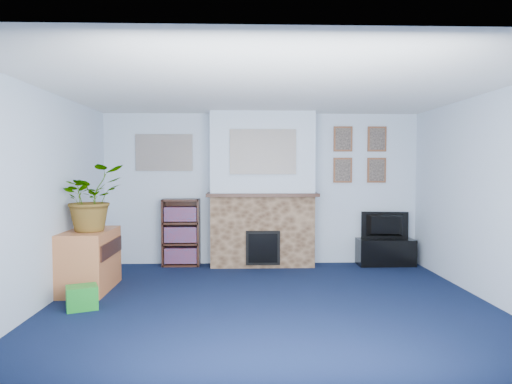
{
  "coord_description": "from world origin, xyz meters",
  "views": [
    {
      "loc": [
        -0.32,
        -5.05,
        1.53
      ],
      "look_at": [
        -0.13,
        1.02,
        1.22
      ],
      "focal_mm": 32.0,
      "sensor_mm": 36.0,
      "label": 1
    }
  ],
  "objects_px": {
    "television": "(385,226)",
    "sideboard": "(89,262)",
    "bookshelf": "(181,234)",
    "tv_stand": "(385,251)"
  },
  "relations": [
    {
      "from": "television",
      "to": "sideboard",
      "type": "relative_size",
      "value": 0.76
    },
    {
      "from": "television",
      "to": "bookshelf",
      "type": "xyz_separation_m",
      "value": [
        -3.22,
        0.06,
        -0.13
      ]
    },
    {
      "from": "sideboard",
      "to": "bookshelf",
      "type": "bearing_deg",
      "value": 55.48
    },
    {
      "from": "tv_stand",
      "to": "bookshelf",
      "type": "distance_m",
      "value": 3.24
    },
    {
      "from": "bookshelf",
      "to": "tv_stand",
      "type": "bearing_deg",
      "value": -1.36
    },
    {
      "from": "sideboard",
      "to": "television",
      "type": "bearing_deg",
      "value": 17.86
    },
    {
      "from": "tv_stand",
      "to": "bookshelf",
      "type": "xyz_separation_m",
      "value": [
        -3.22,
        0.08,
        0.28
      ]
    },
    {
      "from": "tv_stand",
      "to": "sideboard",
      "type": "relative_size",
      "value": 0.91
    },
    {
      "from": "television",
      "to": "sideboard",
      "type": "xyz_separation_m",
      "value": [
        -4.19,
        -1.35,
        -0.28
      ]
    },
    {
      "from": "television",
      "to": "tv_stand",
      "type": "bearing_deg",
      "value": 97.79
    }
  ]
}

